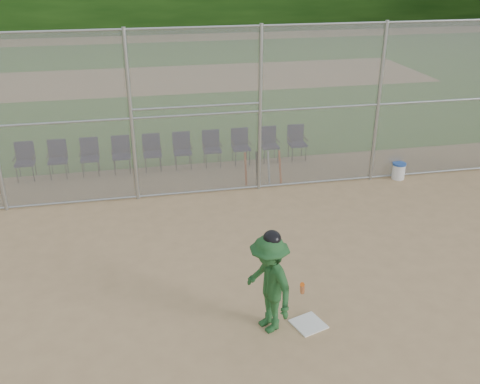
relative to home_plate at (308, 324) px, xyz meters
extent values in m
plane|color=tan|center=(-0.53, 0.39, -0.01)|extent=(100.00, 100.00, 0.00)
plane|color=#30641E|center=(-0.53, 18.39, 0.00)|extent=(100.00, 100.00, 0.00)
plane|color=tan|center=(-0.53, 18.39, 0.00)|extent=(24.00, 24.00, 0.00)
cube|color=gray|center=(-0.53, 5.39, 1.99)|extent=(16.00, 0.02, 4.00)
cylinder|color=#9EA3A8|center=(-0.53, 5.39, 3.94)|extent=(16.00, 0.05, 0.05)
cube|color=white|center=(0.00, 0.00, 0.00)|extent=(0.59, 0.59, 0.02)
imported|color=#1F4D24|center=(-0.66, 0.07, 0.81)|extent=(0.92, 1.20, 1.64)
ellipsoid|color=black|center=(-0.66, 0.07, 1.60)|extent=(0.27, 0.30, 0.23)
cylinder|color=#D85514|center=(-0.26, -0.33, 0.94)|extent=(0.29, 0.66, 0.62)
cylinder|color=white|center=(4.20, 5.27, 0.18)|extent=(0.33, 0.33, 0.39)
cylinder|color=#254CA2|center=(4.20, 5.27, 0.40)|extent=(0.35, 0.35, 0.05)
cylinder|color=#D84C14|center=(0.20, 5.71, 0.41)|extent=(0.06, 0.25, 0.84)
cylinder|color=black|center=(0.50, 5.71, 0.41)|extent=(0.06, 0.28, 0.84)
cylinder|color=#B2B2B7|center=(0.80, 5.71, 0.40)|extent=(0.06, 0.31, 0.83)
cylinder|color=#D84C14|center=(1.10, 5.71, 0.40)|extent=(0.06, 0.34, 0.82)
camera|label=1|loc=(-2.47, -6.56, 5.46)|focal=40.00mm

